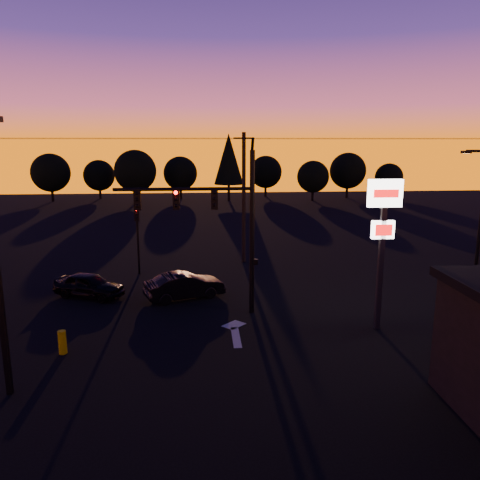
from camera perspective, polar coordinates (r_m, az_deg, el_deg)
The scene contains 20 objects.
ground at distance 19.93m, azimuth -1.73°, elevation -12.97°, with size 120.00×120.00×0.00m, color black.
lane_arrow at distance 21.48m, azimuth -0.61°, elevation -11.04°, with size 1.20×3.10×0.01m.
traffic_signal_mast at distance 22.33m, azimuth -2.60°, elevation 3.02°, with size 6.79×0.52×8.58m.
secondary_signal at distance 30.34m, azimuth -12.39°, elevation 1.16°, with size 0.30×0.31×4.35m.
pylon_sign at distance 21.37m, azimuth 17.06°, elevation 2.04°, with size 1.50×0.28×6.80m.
streetlight at distance 28.10m, azimuth 27.18°, elevation 2.49°, with size 1.55×0.35×8.00m.
utility_pole_1 at distance 32.41m, azimuth 0.46°, elevation 5.21°, with size 1.40×0.26×9.00m.
power_wires at distance 32.19m, azimuth 0.47°, elevation 12.25°, with size 36.00×1.22×0.07m.
bollard at distance 20.51m, azimuth -20.84°, elevation -11.57°, with size 0.32×0.32×0.97m, color #B8B300.
tree_0 at distance 71.39m, azimuth -22.08°, elevation 7.61°, with size 5.36×5.36×6.74m.
tree_1 at distance 72.81m, azimuth -16.80°, elevation 7.54°, with size 4.54×4.54×5.71m.
tree_2 at distance 66.80m, azimuth -12.65°, elevation 8.21°, with size 5.77×5.78×7.26m.
tree_3 at distance 70.28m, azimuth -7.29°, elevation 8.07°, with size 4.95×4.95×6.22m.
tree_4 at distance 67.22m, azimuth -1.39°, elevation 9.85°, with size 4.18×4.18×9.50m.
tree_5 at distance 72.88m, azimuth 3.15°, elevation 8.28°, with size 4.95×4.95×6.22m.
tree_6 at distance 68.12m, azimuth 8.89°, elevation 7.63°, with size 4.54×4.54×5.71m.
tree_7 at distance 72.57m, azimuth 13.01°, elevation 8.23°, with size 5.36×5.36×6.74m.
tree_8 at distance 73.74m, azimuth 17.70°, elevation 7.29°, with size 4.12×4.12×5.19m.
car_left at distance 27.04m, azimuth -17.93°, elevation -5.26°, with size 1.58×3.92×1.34m, color black.
car_mid at distance 25.70m, azimuth -6.75°, elevation -5.55°, with size 1.49×4.28×1.41m, color black.
Camera 1 is at (-0.89, -18.06, 8.40)m, focal length 35.00 mm.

